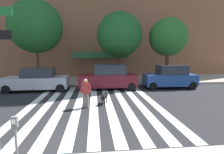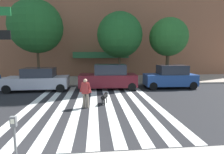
% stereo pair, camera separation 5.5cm
% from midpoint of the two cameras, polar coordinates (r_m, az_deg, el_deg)
% --- Properties ---
extents(ground_plane, '(160.00, 160.00, 0.00)m').
position_cam_midpoint_polar(ground_plane, '(10.95, -13.43, -8.50)').
color(ground_plane, '#232326').
extents(sidewalk_far, '(80.00, 6.00, 0.15)m').
position_cam_midpoint_polar(sidewalk_far, '(19.27, -10.16, -1.06)').
color(sidewalk_far, '#A49586').
rests_on(sidewalk_far, ground_plane).
extents(crosswalk_stripes, '(7.65, 10.54, 0.01)m').
position_cam_midpoint_polar(crosswalk_stripes, '(10.85, -6.08, -8.45)').
color(crosswalk_stripes, silver).
rests_on(crosswalk_stripes, ground_plane).
extents(parking_meter_curbside, '(0.14, 0.11, 1.36)m').
position_cam_midpoint_polar(parking_meter_curbside, '(5.21, -29.04, -16.13)').
color(parking_meter_curbside, '#515456').
rests_on(parking_meter_curbside, sidewalk_near).
extents(parked_car_behind_first, '(4.91, 2.10, 1.83)m').
position_cam_midpoint_polar(parked_car_behind_first, '(15.34, -23.08, -0.87)').
color(parked_car_behind_first, '#B0AFBB').
rests_on(parked_car_behind_first, ground_plane).
extents(parked_car_third_in_line, '(4.79, 2.03, 2.08)m').
position_cam_midpoint_polar(parked_car_third_in_line, '(14.68, -1.32, -0.15)').
color(parked_car_third_in_line, '#5C131D').
rests_on(parked_car_third_in_line, ground_plane).
extents(parked_car_fourth_in_line, '(4.38, 2.03, 1.97)m').
position_cam_midpoint_polar(parked_car_fourth_in_line, '(16.03, 18.16, -0.02)').
color(parked_car_fourth_in_line, navy).
rests_on(parked_car_fourth_in_line, ground_plane).
extents(street_tree_nearest, '(5.03, 5.03, 7.86)m').
position_cam_midpoint_polar(street_tree_nearest, '(18.81, -23.52, 14.75)').
color(street_tree_nearest, '#4C3823').
rests_on(street_tree_nearest, sidewalk_far).
extents(street_tree_middle, '(4.48, 4.48, 6.85)m').
position_cam_midpoint_polar(street_tree_middle, '(17.90, 2.31, 13.41)').
color(street_tree_middle, '#4C3823').
rests_on(street_tree_middle, sidewalk_far).
extents(street_tree_further, '(3.84, 3.84, 6.37)m').
position_cam_midpoint_polar(street_tree_further, '(19.07, 17.60, 12.19)').
color(street_tree_further, '#4C3823').
rests_on(street_tree_further, sidewalk_far).
extents(pedestrian_dog_walker, '(0.70, 0.35, 1.64)m').
position_cam_midpoint_polar(pedestrian_dog_walker, '(9.82, -8.69, -4.70)').
color(pedestrian_dog_walker, '#6B6051').
rests_on(pedestrian_dog_walker, ground_plane).
extents(dog_on_leash, '(0.48, 1.04, 0.65)m').
position_cam_midpoint_polar(dog_on_leash, '(10.58, -2.55, -6.38)').
color(dog_on_leash, black).
rests_on(dog_on_leash, ground_plane).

